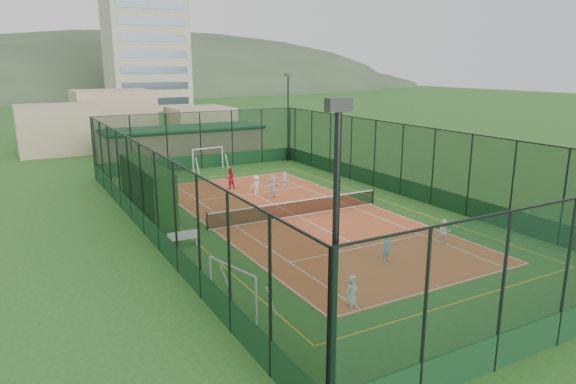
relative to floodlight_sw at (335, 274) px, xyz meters
name	(u,v)px	position (x,y,z in m)	size (l,w,h in m)	color
ground	(297,216)	(8.60, 16.60, -4.12)	(300.00, 300.00, 0.00)	#2C571E
court_slab	(297,216)	(8.60, 16.60, -4.12)	(11.17, 23.97, 0.01)	#C1482B
tennis_net	(297,208)	(8.60, 16.60, -3.59)	(11.67, 0.12, 1.06)	black
perimeter_fence	(297,176)	(8.60, 16.60, -1.62)	(18.12, 34.12, 5.00)	black
floodlight_sw	(335,274)	(0.00, 0.00, 0.00)	(0.60, 0.26, 8.25)	black
floodlight_ne	(288,118)	(17.20, 33.20, 0.00)	(0.60, 0.26, 8.25)	black
clubhouse	(183,143)	(8.60, 38.60, -2.55)	(15.20, 7.20, 3.15)	tan
apartment_tower	(145,34)	(20.60, 98.60, 10.88)	(15.00, 12.00, 30.00)	beige
distant_hills	(55,95)	(8.60, 166.60, -4.12)	(200.00, 60.00, 24.00)	#384C33
hedge_left	(147,194)	(0.30, 19.46, -2.35)	(1.22, 8.11, 3.55)	black
white_bench	(182,238)	(0.80, 14.77, -3.68)	(1.57, 0.43, 0.88)	white
futsal_goal_near	(232,289)	(0.23, 6.94, -3.23)	(0.81, 2.79, 1.80)	white
futsal_goal_far	(208,159)	(8.85, 32.59, -3.16)	(2.98, 0.86, 1.92)	white
child_near_left	(352,291)	(4.40, 5.19, -3.50)	(0.60, 0.39, 1.23)	white
child_near_mid	(387,248)	(8.48, 8.09, -3.45)	(0.48, 0.32, 1.33)	#54AFEE
child_near_right	(444,232)	(12.62, 8.54, -3.46)	(0.63, 0.49, 1.30)	white
child_far_left	(256,185)	(8.74, 22.65, -3.43)	(0.88, 0.51, 1.36)	white
child_far_right	(285,180)	(11.33, 23.18, -3.45)	(0.78, 0.33, 1.33)	white
child_far_back	(272,187)	(9.32, 21.29, -3.36)	(1.40, 0.45, 1.51)	silver
coach	(230,178)	(7.78, 25.15, -3.33)	(0.76, 0.59, 1.56)	#AC122D
tennis_balls	(313,204)	(10.80, 18.37, -4.08)	(2.59, 1.28, 0.07)	#CCE033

